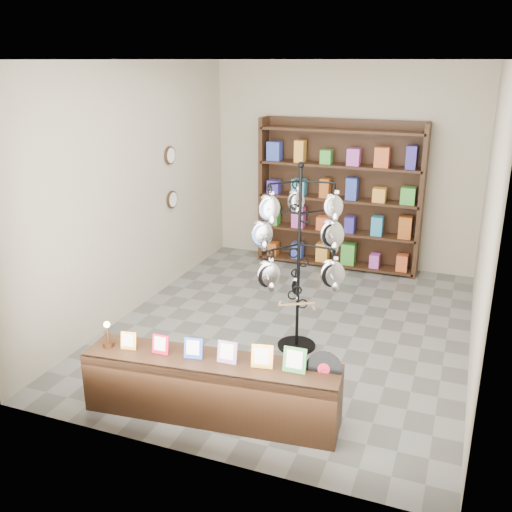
% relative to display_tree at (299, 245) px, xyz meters
% --- Properties ---
extents(ground, '(5.00, 5.00, 0.00)m').
position_rel_display_tree_xyz_m(ground, '(-0.21, 0.45, -1.18)').
color(ground, slate).
rests_on(ground, ground).
extents(room_envelope, '(5.00, 5.00, 5.00)m').
position_rel_display_tree_xyz_m(room_envelope, '(-0.21, 0.45, 0.67)').
color(room_envelope, '#AAA289').
rests_on(room_envelope, ground).
extents(display_tree, '(1.13, 1.13, 2.05)m').
position_rel_display_tree_xyz_m(display_tree, '(0.00, 0.00, 0.00)').
color(display_tree, black).
rests_on(display_tree, ground).
extents(front_shelf, '(2.29, 0.69, 0.80)m').
position_rel_display_tree_xyz_m(front_shelf, '(-0.32, -1.50, -0.90)').
color(front_shelf, black).
rests_on(front_shelf, ground).
extents(back_shelving, '(2.42, 0.36, 2.20)m').
position_rel_display_tree_xyz_m(back_shelving, '(-0.21, 2.75, -0.15)').
color(back_shelving, black).
rests_on(back_shelving, ground).
extents(wall_clocks, '(0.03, 0.24, 0.84)m').
position_rel_display_tree_xyz_m(wall_clocks, '(-2.18, 1.25, 0.32)').
color(wall_clocks, black).
rests_on(wall_clocks, ground).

